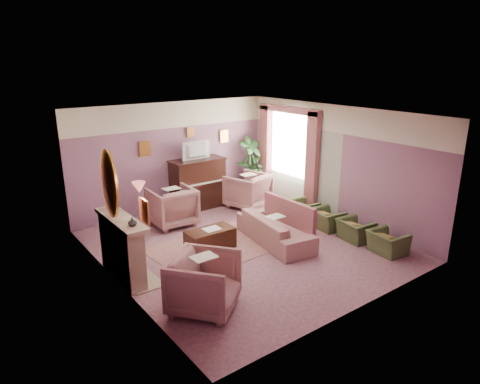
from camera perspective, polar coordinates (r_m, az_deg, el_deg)
floor at (r=9.21m, az=0.51°, el=-7.16°), size 5.50×6.00×0.01m
ceiling at (r=8.44m, az=0.56°, el=10.41°), size 5.50×6.00×0.01m
wall_back at (r=11.18m, az=-8.81°, el=4.65°), size 5.50×0.02×2.80m
wall_front at (r=6.71m, az=16.23°, el=-4.54°), size 5.50×0.02×2.80m
wall_left at (r=7.47m, az=-16.57°, el=-2.31°), size 0.02×6.00×2.80m
wall_right at (r=10.55m, az=12.55°, el=3.68°), size 0.02×6.00×2.80m
picture_rail_band at (r=10.99m, az=-9.04°, el=10.12°), size 5.50×0.01×0.65m
stripe_panel at (r=11.48m, az=7.53°, el=3.38°), size 0.01×3.00×2.15m
fireplace_surround at (r=8.01m, az=-15.48°, el=-7.44°), size 0.30×1.40×1.10m
fireplace_inset at (r=8.10m, az=-14.73°, el=-8.24°), size 0.18×0.72×0.68m
fire_ember at (r=8.19m, az=-14.37°, el=-9.32°), size 0.06×0.54×0.10m
mantel_shelf at (r=7.80m, az=-15.61°, el=-3.58°), size 0.40×1.55×0.07m
hearth at (r=8.30m, az=-13.88°, el=-10.51°), size 0.55×1.50×0.02m
mirror_frame at (r=7.55m, az=-17.01°, el=1.04°), size 0.04×0.72×1.20m
mirror_glass at (r=7.55m, az=-16.83°, el=1.08°), size 0.01×0.60×1.06m
sconce_shade at (r=6.58m, az=-13.33°, el=0.62°), size 0.20×0.20×0.16m
piano at (r=11.34m, az=-5.65°, el=1.03°), size 1.40×0.60×1.30m
piano_keyshelf at (r=11.03m, az=-4.71°, el=0.97°), size 1.30×0.12×0.06m
piano_keys at (r=11.02m, az=-4.72°, el=1.17°), size 1.20×0.08×0.02m
piano_top at (r=11.17m, az=-5.74°, el=4.28°), size 1.45×0.65×0.04m
television at (r=11.07m, az=-5.66°, el=5.70°), size 0.80×0.12×0.48m
print_back_left at (r=10.74m, az=-12.56°, el=5.67°), size 0.30×0.03×0.38m
print_back_right at (r=11.86m, az=-2.14°, el=7.44°), size 0.26×0.03×0.34m
print_back_mid at (r=11.27m, az=-6.59°, el=7.95°), size 0.22×0.03×0.26m
print_left_wall at (r=6.32m, az=-12.63°, el=-2.51°), size 0.03×0.28×0.36m
window_blind at (r=11.50m, az=6.66°, el=6.62°), size 0.03×1.40×1.80m
curtain_left at (r=10.89m, az=9.58°, el=3.74°), size 0.16×0.34×2.60m
curtain_right at (r=12.21m, az=3.36°, el=5.41°), size 0.16×0.34×2.60m
pelmet at (r=11.32m, az=6.51°, el=10.86°), size 0.16×2.20×0.16m
mantel_plant at (r=8.24m, az=-17.04°, el=-1.33°), size 0.16×0.16×0.28m
mantel_vase at (r=7.33m, az=-14.16°, el=-3.91°), size 0.16×0.16×0.16m
area_rug at (r=9.09m, az=-3.45°, el=-7.48°), size 2.61×1.96×0.01m
coffee_table at (r=8.96m, az=-4.01°, el=-6.35°), size 1.01×0.51×0.45m
table_paper at (r=8.90m, az=-3.76°, el=-4.92°), size 0.35×0.28×0.01m
sofa at (r=9.25m, az=4.69°, el=-4.29°), size 0.69×2.06×0.83m
sofa_throw at (r=9.44m, az=6.55°, el=-2.71°), size 0.10×1.56×0.57m
floral_armchair_left at (r=10.28m, az=-9.05°, el=-1.65°), size 0.98×0.98×1.02m
floral_armchair_right at (r=11.36m, az=1.08°, el=0.41°), size 0.98×0.98×1.02m
floral_armchair_front at (r=6.85m, az=-4.78°, el=-11.63°), size 0.98×0.98×1.02m
olive_chair_a at (r=9.26m, az=19.09°, el=-5.95°), size 0.50×0.71×0.62m
olive_chair_b at (r=9.70m, az=15.13°, el=-4.51°), size 0.50×0.71×0.62m
olive_chair_c at (r=10.18m, az=11.55°, el=-3.19°), size 0.50×0.71×0.62m
olive_chair_d at (r=10.71m, az=8.31°, el=-1.98°), size 0.50×0.71×0.62m
side_table at (r=12.23m, az=1.88°, el=0.86°), size 0.52×0.52×0.70m
side_plant_big at (r=12.09m, az=1.90°, el=3.23°), size 0.30×0.30×0.34m
side_plant_small at (r=12.10m, az=2.64°, el=3.08°), size 0.16×0.16×0.28m
palm_pot at (r=12.39m, az=1.37°, el=0.22°), size 0.34×0.34×0.34m
palm_plant at (r=12.16m, az=1.40°, el=4.23°), size 0.76×0.76×1.44m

